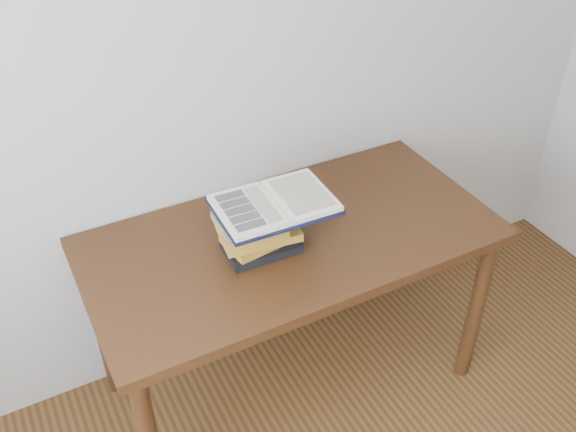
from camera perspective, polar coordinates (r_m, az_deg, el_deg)
desk at (r=2.28m, az=0.33°, el=-3.61°), size 1.43×0.72×0.77m
book_stack at (r=2.11m, az=-2.83°, el=-1.16°), size 0.28×0.21×0.18m
open_book at (r=2.05m, az=-1.20°, el=1.07°), size 0.38×0.27×0.03m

